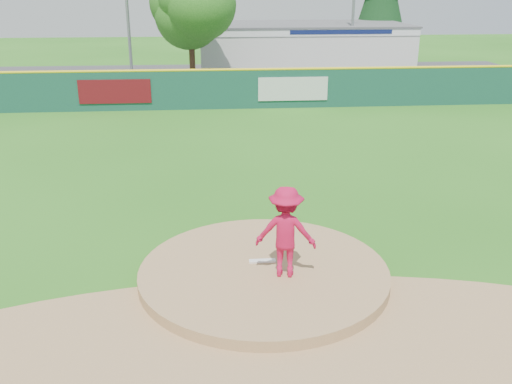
{
  "coord_description": "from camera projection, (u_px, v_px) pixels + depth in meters",
  "views": [
    {
      "loc": [
        -1.13,
        -11.15,
        6.18
      ],
      "look_at": [
        0.0,
        2.0,
        1.3
      ],
      "focal_mm": 40.0,
      "sensor_mm": 36.0,
      "label": 1
    }
  ],
  "objects": [
    {
      "name": "ground",
      "position": [
        264.0,
        278.0,
        12.65
      ],
      "size": [
        120.0,
        120.0,
        0.0
      ],
      "primitive_type": "plane",
      "color": "#286B19",
      "rests_on": "ground"
    },
    {
      "name": "pitchers_mound",
      "position": [
        264.0,
        278.0,
        12.65
      ],
      "size": [
        5.5,
        5.5,
        0.5
      ],
      "primitive_type": "cylinder",
      "color": "#9E774C",
      "rests_on": "ground"
    },
    {
      "name": "pitching_rubber",
      "position": [
        262.0,
        261.0,
        12.83
      ],
      "size": [
        0.6,
        0.15,
        0.04
      ],
      "primitive_type": "cube",
      "color": "white",
      "rests_on": "pitchers_mound"
    },
    {
      "name": "infield_dirt_arc",
      "position": [
        281.0,
        362.0,
        9.84
      ],
      "size": [
        15.4,
        15.4,
        0.01
      ],
      "primitive_type": "cylinder",
      "color": "#9E774C",
      "rests_on": "ground"
    },
    {
      "name": "parking_lot",
      "position": [
        224.0,
        80.0,
        37.88
      ],
      "size": [
        44.0,
        16.0,
        0.02
      ],
      "primitive_type": "cube",
      "color": "#38383A",
      "rests_on": "ground"
    },
    {
      "name": "pitcher",
      "position": [
        286.0,
        232.0,
        11.95
      ],
      "size": [
        1.41,
        0.99,
        1.99
      ],
      "primitive_type": "imported",
      "rotation": [
        0.0,
        0.0,
        2.93
      ],
      "color": "#BB103C",
      "rests_on": "pitchers_mound"
    },
    {
      "name": "van",
      "position": [
        241.0,
        78.0,
        34.9
      ],
      "size": [
        4.43,
        2.17,
        1.21
      ],
      "primitive_type": "imported",
      "rotation": [
        0.0,
        0.0,
        1.53
      ],
      "color": "silver",
      "rests_on": "parking_lot"
    },
    {
      "name": "pool_building_grp",
      "position": [
        302.0,
        46.0,
        42.45
      ],
      "size": [
        15.2,
        8.2,
        3.31
      ],
      "color": "silver",
      "rests_on": "ground"
    },
    {
      "name": "fence_banners",
      "position": [
        205.0,
        90.0,
        28.95
      ],
      "size": [
        12.64,
        0.04,
        1.2
      ],
      "color": "#600D14",
      "rests_on": "ground"
    },
    {
      "name": "outfield_fence",
      "position": [
        229.0,
        88.0,
        29.09
      ],
      "size": [
        40.0,
        0.14,
        2.07
      ],
      "color": "#154436",
      "rests_on": "ground"
    },
    {
      "name": "deciduous_tree",
      "position": [
        190.0,
        10.0,
        34.27
      ],
      "size": [
        5.6,
        5.6,
        7.36
      ],
      "color": "#382314",
      "rests_on": "ground"
    }
  ]
}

